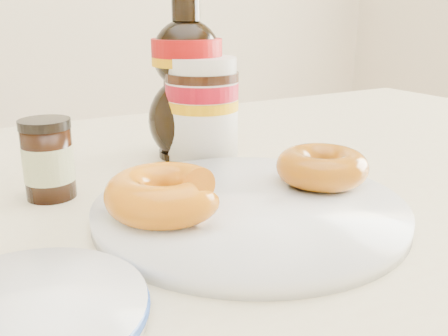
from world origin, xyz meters
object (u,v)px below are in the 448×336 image
syrup_bottle (187,78)px  dark_jar (48,160)px  dining_table (253,248)px  plate (250,208)px  donut_whole (322,167)px  nutella_jar (202,105)px  donut_bitten (164,194)px  blue_rim_saucer (24,314)px

syrup_bottle → dark_jar: 0.22m
dining_table → plate: plate is taller
donut_whole → nutella_jar: 0.20m
dark_jar → donut_bitten: bearing=-61.4°
donut_bitten → dark_jar: (-0.07, 0.14, 0.01)m
syrup_bottle → blue_rim_saucer: size_ratio=1.33×
nutella_jar → dark_jar: bearing=-167.1°
nutella_jar → syrup_bottle: (-0.01, 0.02, 0.03)m
donut_whole → nutella_jar: nutella_jar is taller
dining_table → dark_jar: 0.26m
dark_jar → blue_rim_saucer: bearing=-105.5°
nutella_jar → dining_table: bearing=-87.4°
dining_table → blue_rim_saucer: (-0.28, -0.16, 0.09)m
donut_bitten → nutella_jar: (0.13, 0.18, 0.04)m
syrup_bottle → dark_jar: syrup_bottle is taller
dining_table → syrup_bottle: 0.24m
plate → syrup_bottle: 0.24m
dining_table → plate: bearing=-126.0°
syrup_bottle → blue_rim_saucer: 0.41m
plate → donut_bitten: size_ratio=2.79×
donut_bitten → syrup_bottle: syrup_bottle is taller
dining_table → donut_bitten: 0.19m
blue_rim_saucer → nutella_jar: bearing=45.5°
nutella_jar → donut_whole: bearing=-76.1°
syrup_bottle → blue_rim_saucer: (-0.26, -0.30, -0.10)m
dining_table → syrup_bottle: (-0.02, 0.14, 0.19)m
nutella_jar → dark_jar: 0.22m
donut_whole → nutella_jar: size_ratio=0.73×
dining_table → syrup_bottle: bearing=96.2°
donut_bitten → donut_whole: size_ratio=1.10×
donut_bitten → donut_whole: (0.18, -0.00, -0.00)m
plate → nutella_jar: size_ratio=2.24×
dining_table → dark_jar: size_ratio=16.52×
donut_whole → blue_rim_saucer: bearing=-164.4°
syrup_bottle → dark_jar: size_ratio=2.50×
plate → donut_bitten: bearing=170.6°
blue_rim_saucer → dark_jar: bearing=74.5°
donut_bitten → donut_whole: 0.18m
donut_bitten → blue_rim_saucer: (-0.14, -0.09, -0.03)m
dark_jar → dining_table: bearing=-18.5°
dark_jar → syrup_bottle: bearing=19.6°
blue_rim_saucer → syrup_bottle: bearing=48.8°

